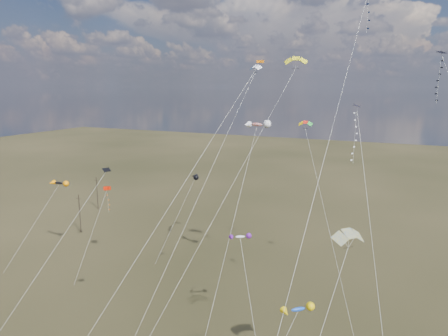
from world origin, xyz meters
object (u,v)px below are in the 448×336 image
at_px(utility_pole_near, 80,213).
at_px(utility_pole_far, 97,193).
at_px(diamond_black_high, 446,96).
at_px(novelty_black_orange, 59,183).
at_px(parafoil_yellow, 295,59).

bearing_deg(utility_pole_near, utility_pole_far, 119.74).
bearing_deg(diamond_black_high, novelty_black_orange, -178.53).
height_order(diamond_black_high, parafoil_yellow, parafoil_yellow).
height_order(utility_pole_far, novelty_black_orange, novelty_black_orange).
relative_size(utility_pole_far, diamond_black_high, 0.24).
xyz_separation_m(parafoil_yellow, novelty_black_orange, (-40.42, -3.09, -19.92)).
relative_size(utility_pole_far, novelty_black_orange, 0.59).
height_order(utility_pole_near, novelty_black_orange, novelty_black_orange).
bearing_deg(utility_pole_far, diamond_black_high, -17.13).
bearing_deg(novelty_black_orange, utility_pole_near, 118.73).
height_order(utility_pole_far, diamond_black_high, diamond_black_high).
bearing_deg(utility_pole_near, novelty_black_orange, -61.27).
bearing_deg(novelty_black_orange, diamond_black_high, 1.47).
bearing_deg(parafoil_yellow, utility_pole_near, 172.14).
distance_m(utility_pole_near, parafoil_yellow, 54.30).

